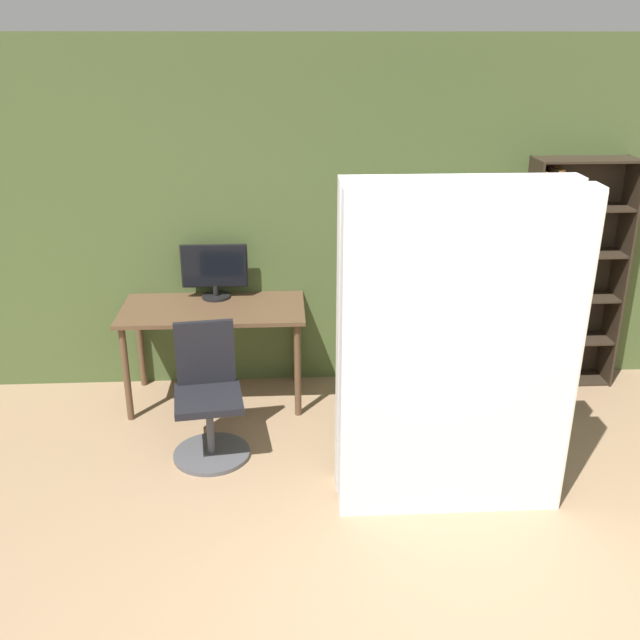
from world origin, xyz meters
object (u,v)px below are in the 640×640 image
monitor (215,270)px  office_chair (209,405)px  mattress_far (450,342)px  mattress_near (460,360)px  bookshelf (558,277)px

monitor → office_chair: bearing=-89.6°
monitor → mattress_far: bearing=-43.7°
monitor → mattress_far: 2.08m
mattress_near → mattress_far: 0.25m
mattress_near → mattress_far: same height
office_chair → mattress_near: mattress_near is taller
bookshelf → office_chair: bearing=-159.7°
monitor → mattress_near: size_ratio=0.26×
mattress_near → office_chair: bearing=154.8°
monitor → mattress_near: (1.50, -1.69, -0.02)m
monitor → office_chair: (0.01, -0.99, -0.64)m
monitor → mattress_far: mattress_far is taller
monitor → office_chair: monitor is taller
bookshelf → mattress_near: size_ratio=0.93×
office_chair → bookshelf: (2.69, 0.99, 0.53)m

